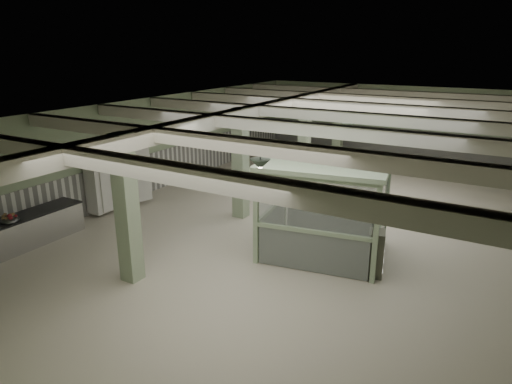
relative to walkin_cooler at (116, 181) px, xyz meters
The scene contains 26 objects.
floor 7.15m from the walkin_cooler, 20.80° to the left, with size 20.00×20.00×0.00m, color beige.
ceiling 7.55m from the walkin_cooler, 20.80° to the left, with size 14.00×20.00×0.02m, color white.
wall_back 14.18m from the walkin_cooler, 62.11° to the left, with size 14.00×0.02×3.60m, color #9AAE8B.
wall_front 10.03m from the walkin_cooler, 48.49° to the right, with size 14.00×0.02×3.60m, color #9AAE8B.
wall_left 2.67m from the walkin_cooler, 98.51° to the left, with size 0.02×20.00×3.60m, color #9AAE8B.
wainscot_left 2.55m from the walkin_cooler, 97.95° to the left, with size 0.05×19.90×1.50m, color silver.
wainscot_back 14.14m from the walkin_cooler, 62.06° to the left, with size 13.90×0.05×1.50m, color silver.
girder 5.39m from the walkin_cooler, 31.39° to the left, with size 0.45×19.90×0.40m, color beige.
beam_a 8.64m from the walkin_cooler, 36.96° to the right, with size 13.90×0.35×0.32m, color beige.
beam_b 7.48m from the walkin_cooler, 20.56° to the right, with size 13.90×0.35×0.32m, color beige.
beam_c 7.06m from the walkin_cooler, ahead, with size 13.90×0.35×0.32m, color beige.
beam_d 7.49m from the walkin_cooler, 20.80° to the left, with size 13.90×0.35×0.32m, color beige.
beam_e 8.66m from the walkin_cooler, 37.14° to the left, with size 13.90×0.35×0.32m, color beige.
beam_f 10.31m from the walkin_cooler, 48.61° to the left, with size 13.90×0.35×0.32m, color beige.
beam_g 12.25m from the walkin_cooler, 56.52° to the left, with size 13.90×0.35×0.32m, color beige.
column_a 5.46m from the walkin_cooler, 40.20° to the right, with size 0.42×0.42×3.60m, color #91A584.
column_b 4.47m from the walkin_cooler, 20.18° to the left, with size 0.42×0.42×3.60m, color #91A584.
column_c 7.75m from the walkin_cooler, 57.67° to the left, with size 0.42×0.42×3.60m, color #91A584.
column_d 11.32m from the walkin_cooler, 68.59° to the left, with size 0.42×0.42×3.60m, color #91A584.
pendant_front 7.82m from the walkin_cooler, 19.22° to the right, with size 0.44×0.44×0.22m, color #324334.
pendant_mid 8.01m from the walkin_cooler, 22.95° to the left, with size 0.44×0.44×0.22m, color #324334.
pendant_back 10.92m from the walkin_cooler, 48.37° to the left, with size 0.44×0.44×0.22m, color #324334.
veg_colander 4.02m from the walkin_cooler, 86.93° to the right, with size 0.50×0.50×0.23m, color #444449, non-canonical shape.
walkin_cooler is the anchor object (origin of this frame).
guard_booth 7.60m from the walkin_cooler, ahead, with size 3.64×3.23×2.61m.
filing_cabinet 9.18m from the walkin_cooler, ahead, with size 0.37×0.53×1.16m, color #525446.
Camera 1 is at (5.10, -13.12, 5.43)m, focal length 32.00 mm.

